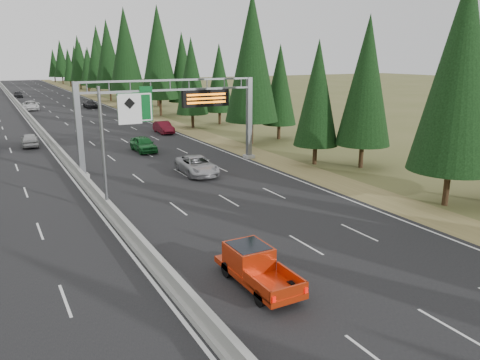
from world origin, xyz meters
The scene contains 14 objects.
road centered at (0.00, 80.00, 0.04)m, with size 32.00×260.00×0.08m, color black.
shoulder_right centered at (17.80, 80.00, 0.03)m, with size 3.60×260.00×0.06m, color olive.
median_barrier centered at (0.00, 80.00, 0.41)m, with size 0.70×260.00×0.85m.
sign_gantry centered at (8.92, 34.88, 5.27)m, with size 16.75×0.98×7.80m.
hov_sign_pole centered at (0.58, 24.97, 4.72)m, with size 2.80×0.50×8.00m.
tree_row_right centered at (21.69, 69.26, 8.82)m, with size 11.72×241.52×18.97m.
silver_minivan centered at (9.11, 31.49, 0.84)m, with size 2.52×5.47×1.52m, color #9C9CA1.
red_pickup centered at (3.38, 12.17, 0.98)m, with size 1.79×5.01×1.63m.
car_ahead_green centered at (8.04, 43.05, 0.88)m, with size 1.88×4.68×1.60m, color #166226.
car_ahead_dkred centered at (14.01, 53.53, 0.84)m, with size 1.60×4.59×1.51m, color #5C0D19.
car_ahead_dkgrey centered at (11.87, 89.04, 0.81)m, with size 2.05×5.04×1.46m, color black.
car_ahead_white centered at (1.50, 90.77, 0.90)m, with size 2.73×5.93×1.65m, color silver.
car_ahead_far centered at (1.50, 121.22, 0.87)m, with size 1.87×4.66×1.59m, color black.
car_onc_white centered at (-2.16, 51.86, 0.82)m, with size 1.75×4.35×1.48m, color silver.
Camera 1 is at (-6.23, -4.21, 9.87)m, focal length 35.00 mm.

